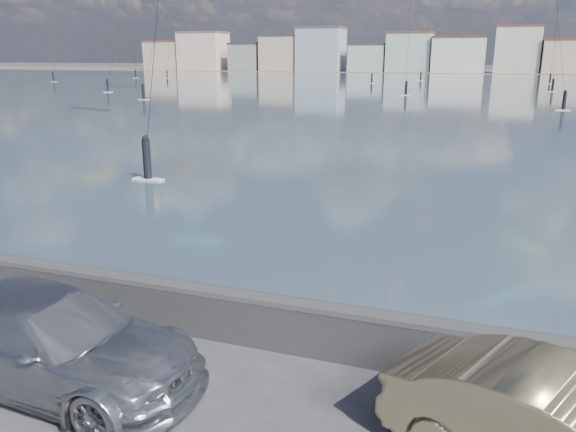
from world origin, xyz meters
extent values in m
plane|color=#333335|center=(0.00, 0.00, 0.00)|extent=(700.00, 700.00, 0.00)
cube|color=#324254|center=(0.00, 91.50, 0.01)|extent=(500.00, 177.00, 0.00)
cube|color=#4C473D|center=(0.00, 200.00, 0.01)|extent=(500.00, 60.00, 0.00)
cube|color=#28282B|center=(0.00, 2.70, 0.45)|extent=(400.00, 0.35, 0.90)
cylinder|color=#28282B|center=(0.00, 2.70, 0.90)|extent=(400.00, 0.36, 0.36)
cube|color=#CCB293|center=(-112.00, 186.00, 5.00)|extent=(14.00, 11.00, 10.00)
cube|color=brown|center=(-112.00, 186.00, 10.30)|extent=(14.28, 11.22, 0.60)
cube|color=beige|center=(-96.50, 186.00, 6.50)|extent=(16.00, 12.00, 13.00)
cube|color=brown|center=(-96.50, 186.00, 13.30)|extent=(16.32, 12.24, 0.60)
cube|color=gray|center=(-79.00, 186.00, 4.50)|extent=(11.00, 10.00, 9.00)
cube|color=#2D2D33|center=(-79.00, 186.00, 9.30)|extent=(11.22, 10.20, 0.60)
cube|color=#CCB293|center=(-66.00, 186.00, 5.75)|extent=(13.00, 11.00, 11.50)
cube|color=#383330|center=(-66.00, 186.00, 11.80)|extent=(13.26, 11.22, 0.60)
cube|color=#9EA8B7|center=(-51.50, 186.00, 7.00)|extent=(15.00, 12.00, 14.00)
cube|color=#4C423D|center=(-51.50, 186.00, 14.30)|extent=(15.30, 12.24, 0.60)
cube|color=#B7C6BC|center=(-35.00, 186.00, 4.25)|extent=(12.00, 10.00, 8.50)
cube|color=#383330|center=(-35.00, 186.00, 8.80)|extent=(12.24, 10.20, 0.60)
cube|color=#B7C6BC|center=(-21.50, 186.00, 6.00)|extent=(14.00, 11.00, 12.00)
cube|color=brown|center=(-21.50, 186.00, 12.30)|extent=(14.28, 11.22, 0.60)
cube|color=white|center=(-6.00, 186.00, 5.25)|extent=(16.00, 13.00, 10.50)
cube|color=#562D23|center=(-6.00, 186.00, 10.80)|extent=(16.32, 13.26, 0.60)
cube|color=beige|center=(11.00, 186.00, 6.75)|extent=(13.00, 10.00, 13.50)
cube|color=brown|center=(11.00, 186.00, 13.80)|extent=(13.26, 10.20, 0.60)
cube|color=beige|center=(25.50, 186.00, 4.75)|extent=(15.00, 12.00, 9.50)
cube|color=brown|center=(25.50, 186.00, 9.80)|extent=(15.30, 12.24, 0.60)
imported|color=#A8A9AE|center=(-1.88, 0.40, 0.78)|extent=(5.51, 2.49, 1.57)
cube|color=white|center=(-6.37, 73.06, 0.05)|extent=(1.40, 0.42, 0.08)
cylinder|color=black|center=(-6.37, 73.06, 0.95)|extent=(0.36, 0.36, 1.70)
sphere|color=black|center=(-6.37, 73.06, 1.85)|extent=(0.28, 0.28, 0.28)
cube|color=white|center=(-81.11, 90.22, 0.05)|extent=(1.40, 0.42, 0.08)
cylinder|color=black|center=(-81.11, 90.22, 0.95)|extent=(0.36, 0.36, 1.70)
sphere|color=black|center=(-81.11, 90.22, 1.85)|extent=(0.28, 0.28, 0.28)
cylinder|color=black|center=(-81.87, 97.24, 12.08)|extent=(1.56, 14.06, 21.58)
cube|color=white|center=(-9.26, 14.55, 0.05)|extent=(1.40, 0.42, 0.08)
cylinder|color=black|center=(-9.26, 14.55, 0.95)|extent=(0.36, 0.36, 1.70)
sphere|color=black|center=(-9.26, 14.55, 1.85)|extent=(0.28, 0.28, 0.28)
cube|color=white|center=(-48.87, 64.96, 0.05)|extent=(1.40, 0.42, 0.08)
cylinder|color=black|center=(-48.87, 64.96, 0.95)|extent=(0.36, 0.36, 1.70)
sphere|color=black|center=(-48.87, 64.96, 1.85)|extent=(0.28, 0.28, 0.28)
cylinder|color=black|center=(-50.83, 72.49, 11.26)|extent=(3.94, 15.10, 19.94)
cube|color=white|center=(-77.12, 113.62, 0.05)|extent=(1.40, 0.42, 0.08)
cylinder|color=black|center=(-77.12, 113.62, 0.95)|extent=(0.36, 0.36, 1.70)
sphere|color=black|center=(-77.12, 113.62, 1.85)|extent=(0.28, 0.28, 0.28)
cylinder|color=black|center=(-77.73, 117.19, 17.49)|extent=(1.25, 7.17, 32.39)
cube|color=white|center=(-69.10, 114.86, 0.05)|extent=(1.40, 0.42, 0.08)
cylinder|color=black|center=(-69.10, 114.86, 0.95)|extent=(0.36, 0.36, 1.70)
sphere|color=black|center=(-69.10, 114.86, 1.85)|extent=(0.28, 0.28, 0.28)
cylinder|color=black|center=(-70.92, 121.31, 13.08)|extent=(3.68, 12.92, 23.58)
cube|color=white|center=(13.28, 88.52, 0.05)|extent=(1.40, 0.42, 0.08)
cylinder|color=black|center=(13.28, 88.52, 0.95)|extent=(0.36, 0.36, 1.70)
sphere|color=black|center=(13.28, 88.52, 1.85)|extent=(0.28, 0.28, 0.28)
cube|color=white|center=(-10.01, 121.01, 0.05)|extent=(1.40, 0.42, 0.08)
cylinder|color=black|center=(-10.01, 121.01, 0.95)|extent=(0.36, 0.36, 1.70)
sphere|color=black|center=(-10.01, 121.01, 1.85)|extent=(0.28, 0.28, 0.28)
cube|color=white|center=(11.54, 56.31, 0.05)|extent=(1.40, 0.42, 0.08)
cylinder|color=black|center=(11.54, 56.31, 0.95)|extent=(0.36, 0.36, 1.70)
sphere|color=black|center=(11.54, 56.31, 1.85)|extent=(0.28, 0.28, 0.28)
cube|color=white|center=(15.12, 115.23, 0.05)|extent=(1.40, 0.42, 0.08)
cylinder|color=black|center=(15.12, 115.23, 0.95)|extent=(0.36, 0.36, 1.70)
sphere|color=black|center=(15.12, 115.23, 1.85)|extent=(0.28, 0.28, 0.28)
cylinder|color=black|center=(15.62, 122.80, 15.76)|extent=(1.02, 15.19, 28.93)
cube|color=white|center=(-17.62, 105.61, 0.05)|extent=(1.40, 0.42, 0.08)
cylinder|color=black|center=(-17.62, 105.61, 0.95)|extent=(0.36, 0.36, 1.70)
sphere|color=black|center=(-17.62, 105.61, 1.85)|extent=(0.28, 0.28, 0.28)
cylinder|color=black|center=(-15.79, 111.30, 12.21)|extent=(3.68, 11.42, 21.83)
cube|color=white|center=(-35.77, 54.39, 0.05)|extent=(1.40, 0.42, 0.08)
cylinder|color=black|center=(-35.77, 54.39, 0.95)|extent=(0.36, 0.36, 1.70)
sphere|color=black|center=(-35.77, 54.39, 1.85)|extent=(0.28, 0.28, 0.28)
cylinder|color=black|center=(-36.64, 61.52, 12.05)|extent=(1.78, 14.28, 21.52)
camera|label=1|loc=(4.59, -6.12, 5.28)|focal=35.00mm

